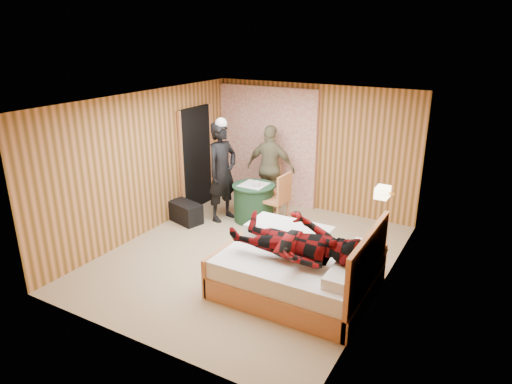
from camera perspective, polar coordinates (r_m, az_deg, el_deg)
The scene contains 23 objects.
floor at distance 7.46m, azimuth -0.81°, elevation -8.01°, with size 4.20×5.00×0.01m, color tan.
ceiling at distance 6.68m, azimuth -0.92°, elevation 11.35°, with size 4.20×5.00×0.01m, color white.
wall_back at distance 9.13m, azimuth 7.15°, elevation 5.45°, with size 4.20×0.02×2.50m, color #CC844E.
wall_left at distance 8.19m, azimuth -13.65°, elevation 3.40°, with size 0.02×5.00×2.50m, color #CC844E.
wall_right at distance 6.24m, azimuth 16.02°, elevation -1.94°, with size 0.02×5.00×2.50m, color #CC844E.
curtain at distance 9.49m, azimuth 1.38°, elevation 5.84°, with size 2.20×0.08×2.40m, color white.
doorway at distance 9.26m, azimuth -7.49°, elevation 4.19°, with size 0.06×0.90×2.05m, color black.
wall_lamp at distance 6.67m, azimuth 15.56°, elevation -0.03°, with size 0.26×0.24×0.16m.
bed at distance 6.44m, azimuth 5.47°, elevation -9.64°, with size 2.06×1.62×1.12m.
nightstand at distance 6.77m, azimuth 13.65°, elevation -8.88°, with size 0.44×0.59×0.57m.
round_table at distance 8.69m, azimuth -0.28°, elevation -1.28°, with size 0.81×0.81×0.72m.
chair_far at distance 9.16m, azimuth 1.66°, elevation 1.03°, with size 0.48×0.48×0.93m.
chair_near at distance 8.37m, azimuth 2.83°, elevation -0.47°, with size 0.49×0.49×1.01m.
duffel_bag at distance 8.77m, azimuth -8.83°, elevation -2.53°, with size 0.67×0.36×0.38m, color black.
sneaker_left at distance 8.50m, azimuth 2.78°, elevation -3.98°, with size 0.27×0.11×0.12m, color silver.
sneaker_right at distance 8.22m, azimuth 3.22°, elevation -4.86°, with size 0.26×0.11×0.12m, color silver.
woman_standing at distance 8.58m, azimuth -4.24°, elevation 2.51°, with size 0.69×0.45×1.89m, color black.
man_at_table at distance 9.09m, azimuth 1.85°, elevation 3.00°, with size 1.01×0.42×1.72m, color #746C4D.
man_on_bed at distance 5.94m, azimuth 5.01°, elevation -5.06°, with size 1.77×0.67×0.86m, color #6A0A0C.
book_lower at distance 6.60m, azimuth 13.73°, elevation -6.88°, with size 0.17×0.22×0.02m, color silver.
book_upper at distance 6.59m, azimuth 13.74°, elevation -6.73°, with size 0.16×0.22×0.02m, color silver.
cup_nightstand at distance 6.74m, azimuth 14.19°, elevation -6.00°, with size 0.10×0.10×0.09m, color silver.
cup_table at distance 8.46m, azimuth 0.13°, elevation 1.06°, with size 0.12×0.12×0.10m, color silver.
Camera 1 is at (3.36, -5.69, 3.46)m, focal length 32.00 mm.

